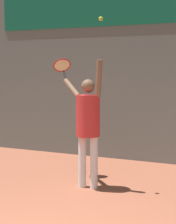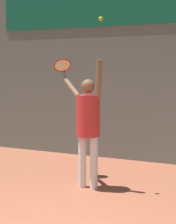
{
  "view_description": "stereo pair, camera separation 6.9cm",
  "coord_description": "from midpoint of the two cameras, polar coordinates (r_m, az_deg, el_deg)",
  "views": [
    {
      "loc": [
        2.23,
        -3.4,
        1.98
      ],
      "look_at": [
        -0.62,
        2.62,
        1.28
      ],
      "focal_mm": 65.0,
      "sensor_mm": 36.0,
      "label": 1
    },
    {
      "loc": [
        2.29,
        -3.37,
        1.98
      ],
      "look_at": [
        -0.62,
        2.62,
        1.28
      ],
      "focal_mm": 65.0,
      "sensor_mm": 36.0,
      "label": 2
    }
  ],
  "objects": [
    {
      "name": "tennis_player",
      "position": [
        6.72,
        0.27,
        -1.2
      ],
      "size": [
        0.94,
        0.59,
        2.14
      ],
      "color": "white",
      "rests_on": "ground_plane"
    },
    {
      "name": "back_wall",
      "position": [
        8.67,
        10.93,
        9.28
      ],
      "size": [
        18.0,
        0.1,
        5.0
      ],
      "color": "slate",
      "rests_on": "ground_plane"
    },
    {
      "name": "tennis_racket",
      "position": [
        7.5,
        -3.32,
        6.45
      ],
      "size": [
        0.41,
        0.43,
        0.41
      ],
      "color": "black"
    },
    {
      "name": "tennis_ball",
      "position": [
        6.56,
        2.11,
        12.98
      ],
      "size": [
        0.07,
        0.07,
        0.07
      ],
      "color": "#CCDB2D"
    }
  ]
}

